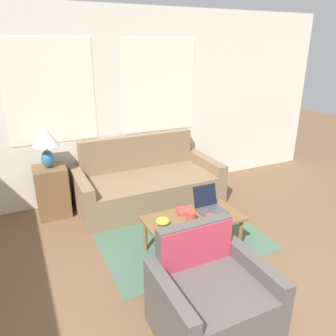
# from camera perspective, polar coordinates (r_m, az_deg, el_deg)

# --- Properties ---
(wall_back) EXTENTS (7.00, 0.06, 2.60)m
(wall_back) POSITION_cam_1_polar(r_m,az_deg,el_deg) (4.68, -9.11, 10.54)
(wall_back) COLOR silver
(wall_back) RESTS_ON ground_plane
(rug) EXTENTS (1.85, 2.08, 0.01)m
(rug) POSITION_cam_1_polar(r_m,az_deg,el_deg) (4.17, 0.02, -9.65)
(rug) COLOR #476651
(rug) RESTS_ON ground_plane
(couch) EXTENTS (1.96, 0.94, 0.90)m
(couch) POSITION_cam_1_polar(r_m,az_deg,el_deg) (4.62, -3.72, -2.94)
(couch) COLOR #846B4C
(couch) RESTS_ON ground_plane
(armchair) EXTENTS (0.83, 0.72, 0.82)m
(armchair) POSITION_cam_1_polar(r_m,az_deg,el_deg) (2.72, 7.30, -21.96)
(armchair) COLOR #514C47
(armchair) RESTS_ON ground_plane
(side_table) EXTENTS (0.39, 0.39, 0.66)m
(side_table) POSITION_cam_1_polar(r_m,az_deg,el_deg) (4.50, -19.51, -3.85)
(side_table) COLOR brown
(side_table) RESTS_ON ground_plane
(table_lamp) EXTENTS (0.32, 0.32, 0.53)m
(table_lamp) POSITION_cam_1_polar(r_m,az_deg,el_deg) (4.28, -20.59, 4.55)
(table_lamp) COLOR teal
(table_lamp) RESTS_ON side_table
(coffee_table) EXTENTS (1.03, 0.53, 0.41)m
(coffee_table) POSITION_cam_1_polar(r_m,az_deg,el_deg) (3.51, 4.41, -9.20)
(coffee_table) COLOR brown
(coffee_table) RESTS_ON ground_plane
(laptop) EXTENTS (0.28, 0.31, 0.25)m
(laptop) POSITION_cam_1_polar(r_m,az_deg,el_deg) (3.63, 7.18, -6.46)
(laptop) COLOR #47474C
(laptop) RESTS_ON coffee_table
(cup_navy) EXTENTS (0.10, 0.10, 0.11)m
(cup_navy) POSITION_cam_1_polar(r_m,az_deg,el_deg) (3.39, 4.07, -8.47)
(cup_navy) COLOR #B23D38
(cup_navy) RESTS_ON coffee_table
(cup_yellow) EXTENTS (0.08, 0.08, 0.09)m
(cup_yellow) POSITION_cam_1_polar(r_m,az_deg,el_deg) (3.39, 7.30, -8.77)
(cup_yellow) COLOR #B23D38
(cup_yellow) RESTS_ON coffee_table
(snack_bowl) EXTENTS (0.14, 0.14, 0.07)m
(snack_bowl) POSITION_cam_1_polar(r_m,az_deg,el_deg) (3.34, -0.89, -9.22)
(snack_bowl) COLOR gold
(snack_bowl) RESTS_ON coffee_table
(book_red) EXTENTS (0.20, 0.20, 0.04)m
(book_red) POSITION_cam_1_polar(r_m,az_deg,el_deg) (3.57, 2.94, -7.48)
(book_red) COLOR #B23D38
(book_red) RESTS_ON coffee_table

